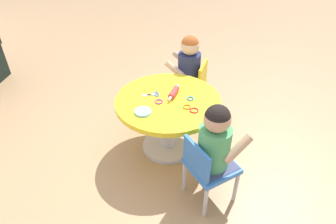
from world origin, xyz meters
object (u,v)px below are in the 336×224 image
at_px(seated_child_left, 215,139).
at_px(seated_child_right, 189,62).
at_px(child_chair_left, 208,167).
at_px(craft_scissors, 153,94).
at_px(rolling_pin, 174,92).
at_px(craft_table, 168,112).
at_px(child_chair_right, 192,84).

bearing_deg(seated_child_left, seated_child_right, -0.90).
bearing_deg(seated_child_right, seated_child_left, 179.10).
height_order(child_chair_left, craft_scissors, child_chair_left).
bearing_deg(craft_scissors, seated_child_right, -38.45).
bearing_deg(seated_child_left, rolling_pin, 17.38).
distance_m(child_chair_left, rolling_pin, 0.67).
relative_size(seated_child_left, craft_scissors, 3.71).
distance_m(child_chair_left, seated_child_right, 1.12).
relative_size(craft_table, child_chair_right, 1.55).
xyz_separation_m(child_chair_left, seated_child_right, (1.10, -0.05, 0.23)).
bearing_deg(craft_table, rolling_pin, -44.99).
relative_size(seated_child_right, craft_scissors, 3.71).
bearing_deg(craft_table, child_chair_left, -160.15).
bearing_deg(rolling_pin, seated_child_left, -162.62).
bearing_deg(craft_scissors, craft_table, -124.92).
relative_size(child_chair_right, craft_scissors, 3.90).
bearing_deg(child_chair_left, seated_child_left, -66.82).
relative_size(craft_table, seated_child_left, 1.63).
distance_m(craft_table, rolling_pin, 0.17).
xyz_separation_m(rolling_pin, craft_scissors, (0.02, 0.16, -0.02)).
distance_m(child_chair_left, craft_scissors, 0.74).
bearing_deg(child_chair_right, rolling_pin, 152.86).
bearing_deg(child_chair_left, child_chair_right, -4.73).
height_order(seated_child_right, rolling_pin, seated_child_right).
relative_size(seated_child_left, rolling_pin, 2.36).
height_order(craft_table, child_chair_left, child_chair_left).
bearing_deg(seated_child_right, craft_scissors, 141.55).
relative_size(child_chair_left, seated_child_left, 1.05).
xyz_separation_m(seated_child_right, craft_scissors, (-0.46, 0.37, -0.03)).
bearing_deg(seated_child_right, craft_table, 154.52).
bearing_deg(seated_child_left, craft_scissors, 29.29).
bearing_deg(seated_child_left, craft_table, 23.68).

